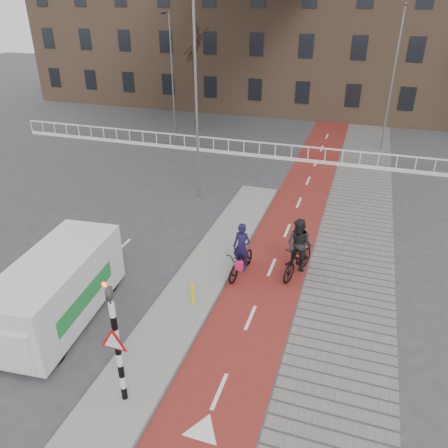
% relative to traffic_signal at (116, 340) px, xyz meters
% --- Properties ---
extents(ground, '(120.00, 120.00, 0.00)m').
position_rel_traffic_signal_xyz_m(ground, '(0.60, 2.02, -1.99)').
color(ground, '#38383A').
rests_on(ground, ground).
extents(bike_lane, '(2.50, 60.00, 0.01)m').
position_rel_traffic_signal_xyz_m(bike_lane, '(2.10, 12.02, -1.98)').
color(bike_lane, maroon).
rests_on(bike_lane, ground).
extents(sidewalk, '(3.00, 60.00, 0.01)m').
position_rel_traffic_signal_xyz_m(sidewalk, '(4.90, 12.02, -1.98)').
color(sidewalk, slate).
rests_on(sidewalk, ground).
extents(curb_island, '(1.80, 16.00, 0.12)m').
position_rel_traffic_signal_xyz_m(curb_island, '(-0.10, 6.02, -1.93)').
color(curb_island, gray).
rests_on(curb_island, ground).
extents(traffic_signal, '(0.80, 0.80, 3.68)m').
position_rel_traffic_signal_xyz_m(traffic_signal, '(0.00, 0.00, 0.00)').
color(traffic_signal, black).
rests_on(traffic_signal, curb_island).
extents(bollard, '(0.12, 0.12, 0.68)m').
position_rel_traffic_signal_xyz_m(bollard, '(0.19, 4.01, -1.53)').
color(bollard, yellow).
rests_on(bollard, curb_island).
extents(cyclist_near, '(0.93, 1.98, 1.99)m').
position_rel_traffic_signal_xyz_m(cyclist_near, '(1.15, 6.24, -1.31)').
color(cyclist_near, black).
rests_on(cyclist_near, bike_lane).
extents(cyclist_far, '(1.18, 2.14, 2.18)m').
position_rel_traffic_signal_xyz_m(cyclist_far, '(3.05, 6.82, -1.08)').
color(cyclist_far, black).
rests_on(cyclist_far, bike_lane).
extents(van, '(2.43, 5.06, 2.10)m').
position_rel_traffic_signal_xyz_m(van, '(-3.41, 2.22, -0.88)').
color(van, silver).
rests_on(van, ground).
extents(railing, '(28.00, 0.10, 0.99)m').
position_rel_traffic_signal_xyz_m(railing, '(-4.40, 19.02, -1.68)').
color(railing, silver).
rests_on(railing, ground).
extents(townhouse_row, '(46.00, 10.00, 15.90)m').
position_rel_traffic_signal_xyz_m(townhouse_row, '(-2.40, 34.02, 5.82)').
color(townhouse_row, '#7F6047').
rests_on(townhouse_row, ground).
extents(tree_mid, '(0.23, 0.23, 7.08)m').
position_rel_traffic_signal_xyz_m(tree_mid, '(-7.61, 24.15, 1.55)').
color(tree_mid, black).
rests_on(tree_mid, ground).
extents(streetlight_near, '(0.12, 0.12, 8.93)m').
position_rel_traffic_signal_xyz_m(streetlight_near, '(-2.76, 12.19, 2.47)').
color(streetlight_near, slate).
rests_on(streetlight_near, ground).
extents(streetlight_left, '(0.12, 0.12, 8.07)m').
position_rel_traffic_signal_xyz_m(streetlight_left, '(-8.91, 23.14, 2.04)').
color(streetlight_left, slate).
rests_on(streetlight_left, ground).
extents(streetlight_right, '(0.12, 0.12, 8.62)m').
position_rel_traffic_signal_xyz_m(streetlight_right, '(5.79, 23.13, 2.32)').
color(streetlight_right, slate).
rests_on(streetlight_right, ground).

